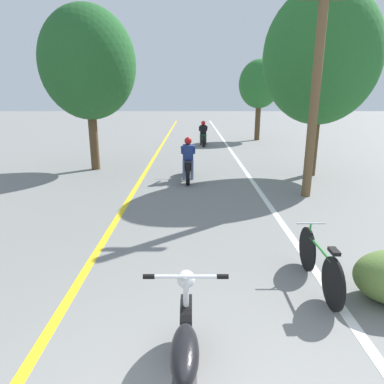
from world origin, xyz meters
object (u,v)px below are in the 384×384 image
(motorcycle_rider_far, at_px, (204,136))
(bicycle_parked, at_px, (320,263))
(motorcycle_rider_lead, at_px, (189,163))
(utility_pole, at_px, (317,88))
(roadside_tree_right_near, at_px, (323,57))
(roadside_tree_left, at_px, (89,64))
(motorcycle_foreground, at_px, (186,371))
(roadside_tree_right_far, at_px, (261,84))

(motorcycle_rider_far, height_order, bicycle_parked, motorcycle_rider_far)
(motorcycle_rider_far, bearing_deg, motorcycle_rider_lead, -95.27)
(utility_pole, relative_size, roadside_tree_right_near, 0.92)
(bicycle_parked, bearing_deg, roadside_tree_left, 123.45)
(roadside_tree_left, bearing_deg, motorcycle_foreground, -70.89)
(motorcycle_rider_lead, bearing_deg, roadside_tree_right_near, 8.03)
(motorcycle_rider_lead, distance_m, motorcycle_rider_far, 8.20)
(roadside_tree_right_near, distance_m, motorcycle_rider_lead, 5.46)
(roadside_tree_left, xyz_separation_m, bicycle_parked, (5.47, -8.28, -3.37))
(roadside_tree_right_far, height_order, motorcycle_foreground, roadside_tree_right_far)
(utility_pole, bearing_deg, motorcycle_rider_lead, 149.27)
(bicycle_parked, bearing_deg, motorcycle_rider_lead, 106.36)
(utility_pole, xyz_separation_m, motorcycle_foreground, (-3.23, -6.76, -2.42))
(roadside_tree_right_far, distance_m, motorcycle_rider_lead, 11.58)
(bicycle_parked, bearing_deg, motorcycle_rider_far, 94.63)
(motorcycle_foreground, height_order, bicycle_parked, motorcycle_foreground)
(roadside_tree_left, bearing_deg, motorcycle_rider_lead, -24.87)
(roadside_tree_right_far, height_order, roadside_tree_left, roadside_tree_left)
(motorcycle_foreground, bearing_deg, bicycle_parked, 47.62)
(motorcycle_rider_lead, bearing_deg, motorcycle_foreground, -89.55)
(roadside_tree_left, bearing_deg, roadside_tree_right_near, -7.51)
(roadside_tree_left, distance_m, bicycle_parked, 10.48)
(motorcycle_rider_lead, xyz_separation_m, bicycle_parked, (1.95, -6.65, -0.16))
(roadside_tree_right_near, relative_size, motorcycle_rider_lead, 2.84)
(roadside_tree_left, distance_m, motorcycle_foreground, 11.44)
(utility_pole, distance_m, motorcycle_rider_lead, 4.49)
(roadside_tree_right_far, relative_size, bicycle_parked, 2.76)
(utility_pole, height_order, motorcycle_foreground, utility_pole)
(utility_pole, relative_size, roadside_tree_right_far, 1.16)
(utility_pole, bearing_deg, motorcycle_foreground, -115.52)
(roadside_tree_right_near, xyz_separation_m, roadside_tree_right_far, (-0.08, 9.83, -0.55))
(motorcycle_foreground, height_order, motorcycle_rider_lead, motorcycle_rider_lead)
(motorcycle_rider_far, bearing_deg, roadside_tree_right_near, -65.04)
(roadside_tree_right_near, bearing_deg, bicycle_parked, -107.74)
(roadside_tree_right_near, xyz_separation_m, motorcycle_foreground, (-4.20, -9.32, -3.43))
(roadside_tree_right_far, distance_m, bicycle_parked, 17.48)
(motorcycle_rider_lead, bearing_deg, motorcycle_rider_far, 84.73)
(motorcycle_rider_lead, relative_size, motorcycle_rider_far, 1.03)
(roadside_tree_right_far, bearing_deg, utility_pole, -94.14)
(roadside_tree_right_far, relative_size, motorcycle_foreground, 2.20)
(utility_pole, distance_m, roadside_tree_right_far, 12.43)
(motorcycle_foreground, xyz_separation_m, bicycle_parked, (1.88, 2.07, -0.07))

